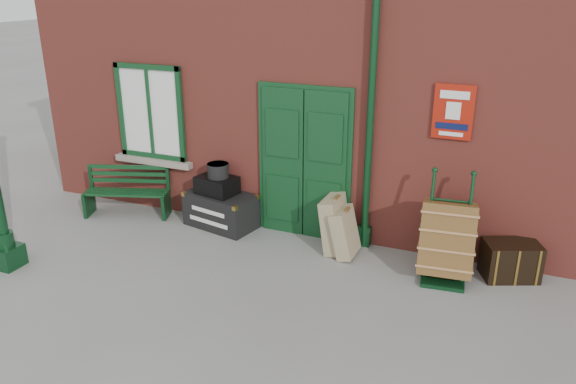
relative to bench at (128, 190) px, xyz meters
The scene contains 10 objects.
ground 3.42m from the bench, 18.81° to the right, with size 80.00×80.00×0.00m, color gray.
station_building 4.37m from the bench, 36.71° to the left, with size 10.30×4.30×4.36m.
bench is the anchor object (origin of this frame).
houdini_trunk 1.64m from the bench, ahead, with size 1.07×0.59×0.54m, color black.
strongbox 1.61m from the bench, ahead, with size 0.59×0.43×0.27m, color black.
hatbox 1.69m from the bench, ahead, with size 0.32×0.32×0.21m, color black.
suitcase_back 3.51m from the bench, ahead, with size 0.22×0.55×0.77m, color #9D8B67.
suitcase_front 3.69m from the bench, ahead, with size 0.20×0.50×0.66m, color #9D8B67.
porter_trolley 5.07m from the bench, ahead, with size 0.73×0.78×1.37m.
dark_trunk 5.85m from the bench, ahead, with size 0.68×0.44×0.49m, color black.
Camera 1 is at (2.43, -5.76, 3.64)m, focal length 35.00 mm.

